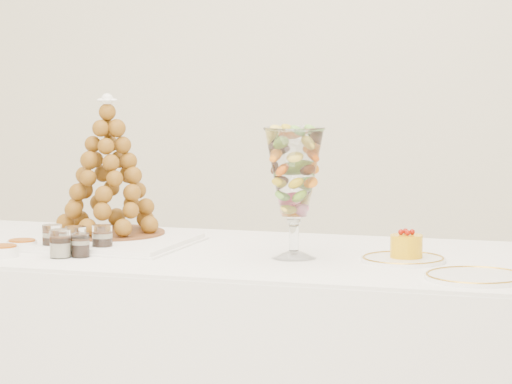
# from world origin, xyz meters

# --- Properties ---
(lace_tray) EXTENTS (0.57, 0.46, 0.02)m
(lace_tray) POSITION_xyz_m (-0.40, 0.31, 0.80)
(lace_tray) COLOR white
(lace_tray) RESTS_ON buffet_table
(macaron_vase) EXTENTS (0.16, 0.16, 0.35)m
(macaron_vase) POSITION_xyz_m (0.21, 0.19, 1.02)
(macaron_vase) COLOR white
(macaron_vase) RESTS_ON buffet_table
(cake_plate) EXTENTS (0.22, 0.22, 0.01)m
(cake_plate) POSITION_xyz_m (0.51, 0.20, 0.79)
(cake_plate) COLOR white
(cake_plate) RESTS_ON buffet_table
(spare_plate) EXTENTS (0.25, 0.25, 0.01)m
(spare_plate) POSITION_xyz_m (0.71, -0.02, 0.79)
(spare_plate) COLOR white
(spare_plate) RESTS_ON buffet_table
(verrine_a) EXTENTS (0.07, 0.07, 0.07)m
(verrine_a) POSITION_xyz_m (-0.47, 0.16, 0.82)
(verrine_a) COLOR white
(verrine_a) RESTS_ON buffet_table
(verrine_b) EXTENTS (0.07, 0.07, 0.08)m
(verrine_b) POSITION_xyz_m (-0.38, 0.12, 0.83)
(verrine_b) COLOR white
(verrine_b) RESTS_ON buffet_table
(verrine_c) EXTENTS (0.06, 0.06, 0.08)m
(verrine_c) POSITION_xyz_m (-0.32, 0.17, 0.83)
(verrine_c) COLOR white
(verrine_c) RESTS_ON buffet_table
(verrine_d) EXTENTS (0.06, 0.06, 0.08)m
(verrine_d) POSITION_xyz_m (-0.40, 0.06, 0.83)
(verrine_d) COLOR white
(verrine_d) RESTS_ON buffet_table
(verrine_e) EXTENTS (0.05, 0.05, 0.06)m
(verrine_e) POSITION_xyz_m (-0.35, 0.08, 0.82)
(verrine_e) COLOR white
(verrine_e) RESTS_ON buffet_table
(ramekin_back) EXTENTS (0.08, 0.08, 0.03)m
(ramekin_back) POSITION_xyz_m (-0.56, 0.16, 0.80)
(ramekin_back) COLOR white
(ramekin_back) RESTS_ON buffet_table
(ramekin_front) EXTENTS (0.09, 0.09, 0.03)m
(ramekin_front) POSITION_xyz_m (-0.56, 0.04, 0.80)
(ramekin_front) COLOR white
(ramekin_front) RESTS_ON buffet_table
(croquembouche) EXTENTS (0.33, 0.33, 0.42)m
(croquembouche) POSITION_xyz_m (-0.39, 0.40, 1.01)
(croquembouche) COLOR brown
(croquembouche) RESTS_ON lace_tray
(mousse_cake) EXTENTS (0.09, 0.09, 0.08)m
(mousse_cake) POSITION_xyz_m (0.52, 0.21, 0.83)
(mousse_cake) COLOR #E3A50A
(mousse_cake) RESTS_ON cake_plate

